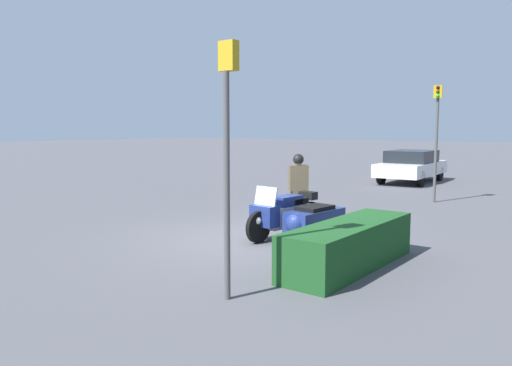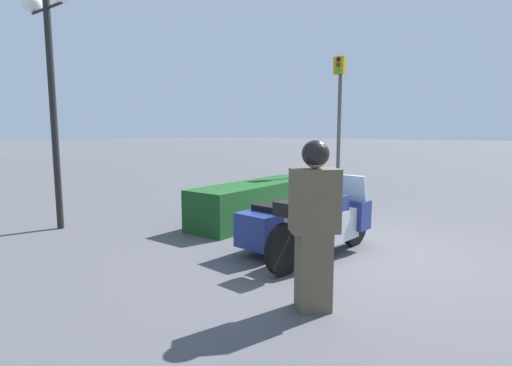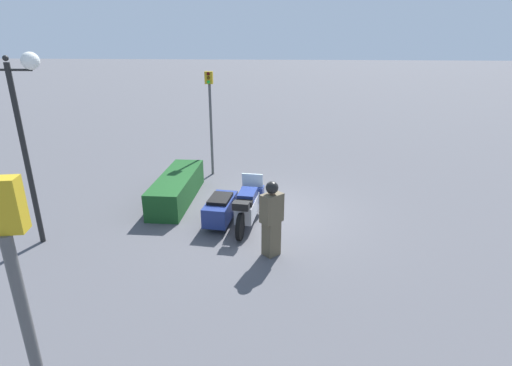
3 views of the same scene
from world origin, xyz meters
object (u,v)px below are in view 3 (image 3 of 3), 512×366
at_px(twin_lamp_post, 14,100).
at_px(traffic_light_far, 32,337).
at_px(hedge_bush_curbside, 177,188).
at_px(police_motorcycle, 234,205).
at_px(traffic_light_near, 210,109).
at_px(officer_rider, 272,217).

xyz_separation_m(twin_lamp_post, traffic_light_far, (-5.72, -3.85, -0.94)).
distance_m(twin_lamp_post, traffic_light_far, 6.96).
bearing_deg(hedge_bush_curbside, police_motorcycle, -125.06).
bearing_deg(police_motorcycle, traffic_light_far, -179.01).
distance_m(hedge_bush_curbside, twin_lamp_post, 4.80).
bearing_deg(police_motorcycle, twin_lamp_post, 113.85).
bearing_deg(traffic_light_near, twin_lamp_post, -30.33).
distance_m(traffic_light_near, traffic_light_far, 11.00).
relative_size(officer_rider, twin_lamp_post, 0.40).
relative_size(police_motorcycle, traffic_light_near, 0.70).
bearing_deg(officer_rider, traffic_light_near, 158.09).
distance_m(police_motorcycle, hedge_bush_curbside, 2.32).
height_order(police_motorcycle, traffic_light_far, traffic_light_far).
bearing_deg(hedge_bush_curbside, twin_lamp_post, 137.73).
distance_m(officer_rider, hedge_bush_curbside, 4.20).
distance_m(hedge_bush_curbside, traffic_light_far, 8.85).
bearing_deg(traffic_light_near, hedge_bush_curbside, -13.30).
height_order(officer_rider, traffic_light_far, traffic_light_far).
relative_size(police_motorcycle, hedge_bush_curbside, 0.76).
bearing_deg(police_motorcycle, traffic_light_near, 24.43).
relative_size(hedge_bush_curbside, traffic_light_near, 0.92).
bearing_deg(twin_lamp_post, officer_rider, -91.64).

